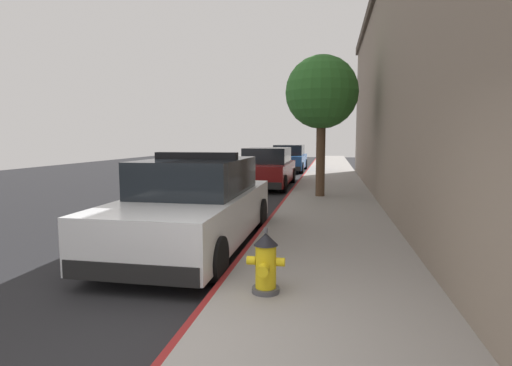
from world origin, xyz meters
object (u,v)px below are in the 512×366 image
parked_car_dark_far (289,159)px  street_tree (322,93)px  fire_hydrant (266,263)px  parked_car_silver_ahead (267,168)px  police_cruiser (196,205)px

parked_car_dark_far → street_tree: bearing=-79.4°
fire_hydrant → street_tree: street_tree is taller
parked_car_silver_ahead → street_tree: 4.76m
parked_car_silver_ahead → parked_car_dark_far: (0.06, 8.01, 0.00)m
police_cruiser → parked_car_silver_ahead: (-0.17, 9.21, -0.00)m
street_tree → parked_car_silver_ahead: bearing=123.1°
parked_car_dark_far → street_tree: size_ratio=1.13×
parked_car_silver_ahead → police_cruiser: bearing=-89.0°
parked_car_dark_far → fire_hydrant: parked_car_dark_far is taller
fire_hydrant → parked_car_silver_ahead: bearing=98.9°
fire_hydrant → parked_car_dark_far: bearing=95.1°
police_cruiser → street_tree: size_ratio=1.13×
parked_car_dark_far → fire_hydrant: bearing=-84.9°
parked_car_silver_ahead → street_tree: bearing=-56.9°
parked_car_silver_ahead → fire_hydrant: bearing=-81.1°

